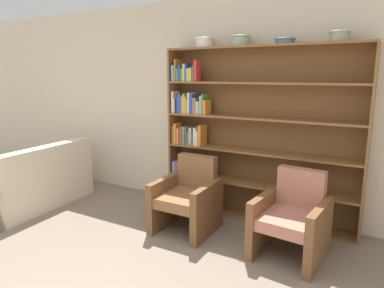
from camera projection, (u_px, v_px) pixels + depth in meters
The scene contains 9 objects.
wall_back at pixel (231, 107), 4.43m from camera, with size 12.00×0.06×2.75m.
bookshelf at pixel (240, 137), 4.25m from camera, with size 2.40×0.30×2.11m.
bowl_stoneware at pixel (204, 42), 4.25m from camera, with size 0.23×0.23×0.12m.
bowl_terracotta at pixel (240, 40), 4.02m from camera, with size 0.24×0.24×0.12m.
bowl_olive at pixel (285, 41), 3.77m from camera, with size 0.23×0.23×0.07m.
bowl_sage at pixel (340, 36), 3.50m from camera, with size 0.21×0.21×0.11m.
couch at pixel (30, 184), 4.69m from camera, with size 0.99×1.63×0.86m.
armchair_leather at pixel (188, 198), 3.97m from camera, with size 0.64×0.68×0.84m.
armchair_cushioned at pixel (292, 219), 3.39m from camera, with size 0.71×0.74×0.84m.
Camera 1 is at (1.75, -1.56, 1.78)m, focal length 32.00 mm.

